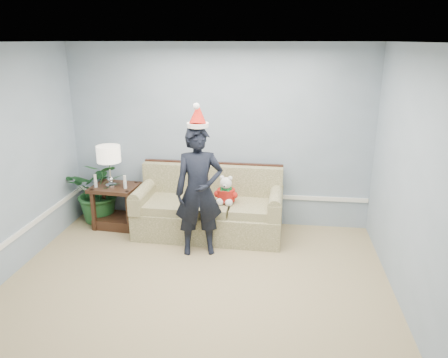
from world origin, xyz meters
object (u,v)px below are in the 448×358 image
at_px(sofa, 210,210).
at_px(houseplant, 100,191).
at_px(man, 199,192).
at_px(side_table, 117,210).
at_px(teddy_bear, 226,193).
at_px(table_lamp, 109,156).

bearing_deg(sofa, houseplant, 174.65).
relative_size(houseplant, man, 0.59).
distance_m(side_table, man, 1.68).
bearing_deg(houseplant, man, -26.08).
bearing_deg(teddy_bear, houseplant, 176.94).
distance_m(houseplant, man, 1.94).
distance_m(houseplant, teddy_bear, 2.03).
bearing_deg(houseplant, side_table, -26.73).
xyz_separation_m(sofa, table_lamp, (-1.48, 0.02, 0.76)).
relative_size(sofa, man, 1.24).
relative_size(sofa, side_table, 2.99).
xyz_separation_m(table_lamp, man, (1.45, -0.66, -0.26)).
height_order(houseplant, man, man).
bearing_deg(sofa, side_table, 179.23).
relative_size(table_lamp, houseplant, 0.62).
distance_m(sofa, teddy_bear, 0.42).
height_order(sofa, side_table, sofa).
height_order(man, teddy_bear, man).
bearing_deg(side_table, teddy_bear, -5.63).
distance_m(sofa, table_lamp, 1.67).
bearing_deg(sofa, teddy_bear, -22.39).
distance_m(table_lamp, man, 1.61).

